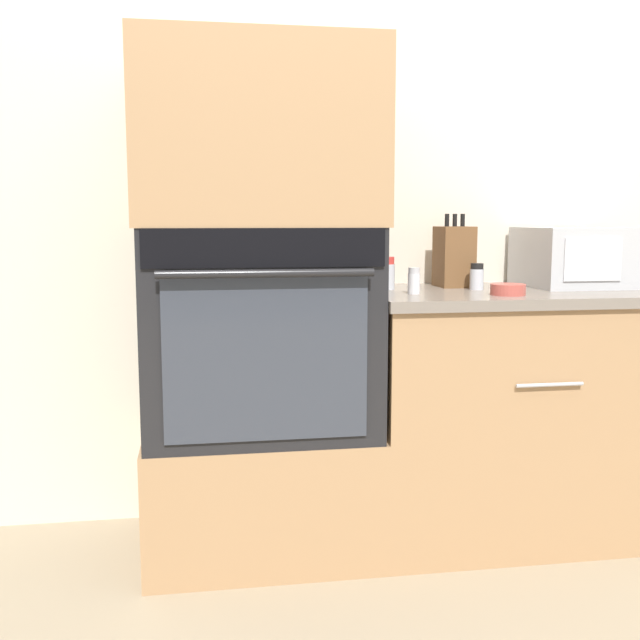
{
  "coord_description": "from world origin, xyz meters",
  "views": [
    {
      "loc": [
        -0.57,
        -2.14,
        1.11
      ],
      "look_at": [
        -0.18,
        0.21,
        0.79
      ],
      "focal_mm": 42.0,
      "sensor_mm": 36.0,
      "label": 1
    }
  ],
  "objects_px": {
    "condiment_jar_near": "(414,281)",
    "condiment_jar_far": "(477,277)",
    "knife_block": "(454,256)",
    "bowl": "(508,289)",
    "wall_oven": "(258,328)",
    "microwave": "(572,257)",
    "condiment_jar_mid": "(386,274)"
  },
  "relations": [
    {
      "from": "bowl",
      "to": "condiment_jar_mid",
      "type": "height_order",
      "value": "condiment_jar_mid"
    },
    {
      "from": "condiment_jar_near",
      "to": "wall_oven",
      "type": "bearing_deg",
      "value": 171.12
    },
    {
      "from": "bowl",
      "to": "condiment_jar_mid",
      "type": "xyz_separation_m",
      "value": [
        -0.34,
        0.25,
        0.04
      ]
    },
    {
      "from": "condiment_jar_near",
      "to": "condiment_jar_far",
      "type": "distance_m",
      "value": 0.28
    },
    {
      "from": "bowl",
      "to": "condiment_jar_far",
      "type": "bearing_deg",
      "value": 100.17
    },
    {
      "from": "condiment_jar_mid",
      "to": "condiment_jar_far",
      "type": "relative_size",
      "value": 1.23
    },
    {
      "from": "microwave",
      "to": "condiment_jar_far",
      "type": "height_order",
      "value": "microwave"
    },
    {
      "from": "bowl",
      "to": "condiment_jar_near",
      "type": "height_order",
      "value": "condiment_jar_near"
    },
    {
      "from": "knife_block",
      "to": "condiment_jar_mid",
      "type": "relative_size",
      "value": 2.32
    },
    {
      "from": "microwave",
      "to": "knife_block",
      "type": "bearing_deg",
      "value": 172.71
    },
    {
      "from": "condiment_jar_near",
      "to": "condiment_jar_mid",
      "type": "height_order",
      "value": "condiment_jar_mid"
    },
    {
      "from": "knife_block",
      "to": "condiment_jar_near",
      "type": "distance_m",
      "value": 0.32
    },
    {
      "from": "wall_oven",
      "to": "condiment_jar_near",
      "type": "distance_m",
      "value": 0.53
    },
    {
      "from": "wall_oven",
      "to": "bowl",
      "type": "distance_m",
      "value": 0.82
    },
    {
      "from": "wall_oven",
      "to": "condiment_jar_far",
      "type": "relative_size",
      "value": 7.97
    },
    {
      "from": "microwave",
      "to": "knife_block",
      "type": "xyz_separation_m",
      "value": [
        -0.43,
        0.05,
        0.0
      ]
    },
    {
      "from": "condiment_jar_far",
      "to": "knife_block",
      "type": "bearing_deg",
      "value": 106.71
    },
    {
      "from": "bowl",
      "to": "condiment_jar_near",
      "type": "relative_size",
      "value": 1.31
    },
    {
      "from": "microwave",
      "to": "condiment_jar_near",
      "type": "xyz_separation_m",
      "value": [
        -0.64,
        -0.18,
        -0.06
      ]
    },
    {
      "from": "knife_block",
      "to": "condiment_jar_far",
      "type": "xyz_separation_m",
      "value": [
        0.04,
        -0.13,
        -0.06
      ]
    },
    {
      "from": "microwave",
      "to": "condiment_jar_near",
      "type": "distance_m",
      "value": 0.67
    },
    {
      "from": "knife_block",
      "to": "condiment_jar_mid",
      "type": "distance_m",
      "value": 0.28
    },
    {
      "from": "knife_block",
      "to": "condiment_jar_far",
      "type": "relative_size",
      "value": 2.86
    },
    {
      "from": "wall_oven",
      "to": "condiment_jar_far",
      "type": "bearing_deg",
      "value": 1.89
    },
    {
      "from": "microwave",
      "to": "bowl",
      "type": "bearing_deg",
      "value": -143.54
    },
    {
      "from": "knife_block",
      "to": "bowl",
      "type": "xyz_separation_m",
      "value": [
        0.07,
        -0.32,
        -0.09
      ]
    },
    {
      "from": "microwave",
      "to": "bowl",
      "type": "distance_m",
      "value": 0.45
    },
    {
      "from": "wall_oven",
      "to": "microwave",
      "type": "height_order",
      "value": "wall_oven"
    },
    {
      "from": "condiment_jar_far",
      "to": "wall_oven",
      "type": "bearing_deg",
      "value": -178.11
    },
    {
      "from": "microwave",
      "to": "condiment_jar_near",
      "type": "relative_size",
      "value": 4.28
    },
    {
      "from": "knife_block",
      "to": "condiment_jar_far",
      "type": "distance_m",
      "value": 0.15
    },
    {
      "from": "microwave",
      "to": "wall_oven",
      "type": "bearing_deg",
      "value": -175.08
    }
  ]
}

